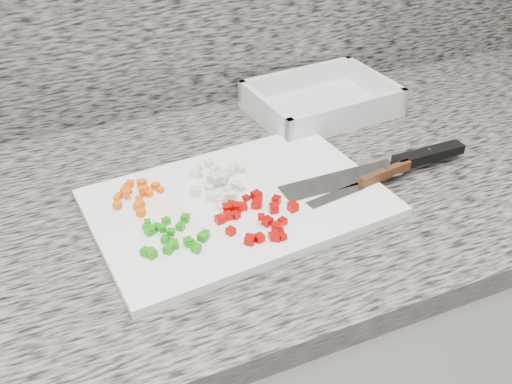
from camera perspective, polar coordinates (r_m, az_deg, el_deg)
countertop at (r=0.89m, az=-9.14°, el=-2.32°), size 3.96×0.64×0.04m
cutting_board at (r=0.86m, az=-1.75°, el=-1.08°), size 0.45×0.32×0.01m
carrot_pile at (r=0.88m, az=-11.79°, el=-0.12°), size 0.08×0.09×0.02m
onion_pile at (r=0.89m, az=-3.80°, el=1.23°), size 0.10×0.11×0.02m
green_pepper_pile at (r=0.78m, az=-8.32°, el=-4.46°), size 0.10×0.09×0.02m
red_pepper_pile at (r=0.81m, az=-0.01°, el=-2.32°), size 0.12×0.12×0.02m
garlic_pile at (r=0.84m, az=-3.18°, el=-1.10°), size 0.05×0.05×0.01m
chef_knife at (r=0.96m, az=14.16°, el=2.83°), size 0.33×0.05×0.02m
paring_knife at (r=0.91m, az=11.65°, el=1.30°), size 0.20×0.05×0.02m
tray at (r=1.13m, az=6.52°, el=8.88°), size 0.28×0.21×0.06m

